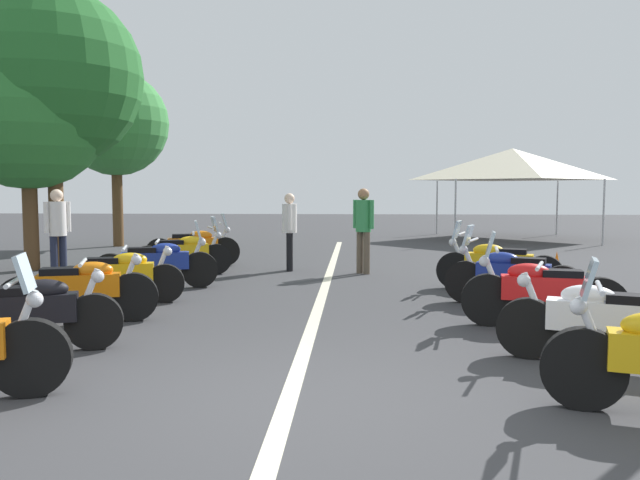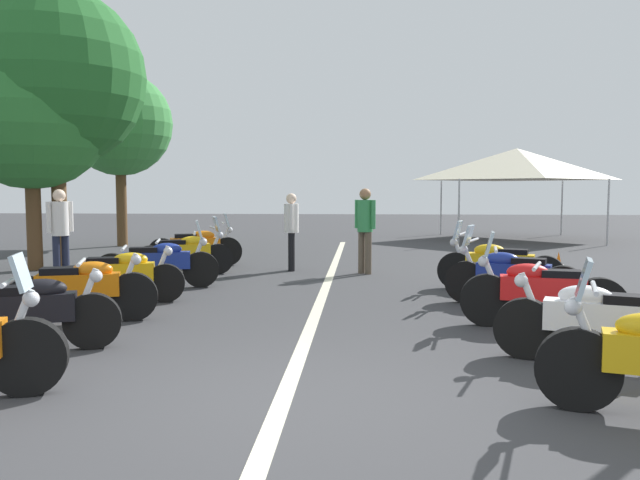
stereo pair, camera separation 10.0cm
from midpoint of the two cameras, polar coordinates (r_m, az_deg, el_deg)
name	(u,v)px [view 2 (the right image)]	position (r m, az deg, el deg)	size (l,w,h in m)	color
ground_plane	(280,407)	(5.30, -3.09, -14.88)	(80.00, 80.00, 0.00)	#38383A
lane_centre_stripe	(322,296)	(10.45, 0.48, -5.12)	(21.55, 0.16, 0.01)	beige
motorcycle_left_row_1	(26,311)	(7.53, -24.67, -5.89)	(0.88, 1.95, 0.99)	black
motorcycle_left_row_2	(80,288)	(8.91, -20.55, -4.12)	(0.83, 1.98, 1.01)	black
motorcycle_left_row_3	(120,275)	(10.23, -17.35, -3.03)	(0.76, 1.98, 0.98)	black
motorcycle_left_row_4	(159,262)	(11.59, -14.15, -1.97)	(0.82, 2.15, 1.21)	black
motorcycle_left_row_5	(186,253)	(13.22, -11.84, -1.15)	(0.97, 1.91, 1.21)	black
motorcycle_left_row_6	(197,246)	(14.73, -10.90, -0.52)	(0.88, 2.08, 1.22)	black
motorcycle_right_row_1	(602,321)	(6.94, 24.53, -6.71)	(0.98, 2.06, 1.00)	black
motorcycle_right_row_2	(540,291)	(8.49, 19.57, -4.40)	(0.76, 2.02, 1.23)	black
motorcycle_right_row_3	(511,275)	(9.95, 17.18, -3.09)	(0.98, 1.97, 1.22)	black
motorcycle_right_row_4	(498,264)	(11.36, 16.02, -2.13)	(0.95, 2.08, 1.22)	black
traffic_cone_1	(558,269)	(12.55, 20.95, -2.46)	(0.36, 0.36, 0.61)	orange
bystander_0	(365,224)	(13.18, 4.31, 1.49)	(0.37, 0.43, 1.79)	brown
bystander_1	(60,227)	(13.13, -22.23, 1.10)	(0.44, 0.36, 1.77)	#1E2338
bystander_2	(291,226)	(13.66, -2.39, 1.32)	(0.53, 0.32, 1.68)	black
roadside_tree_0	(120,124)	(20.65, -17.53, 9.95)	(3.21, 3.21, 5.39)	brown
roadside_tree_1	(55,78)	(15.36, -22.65, 13.40)	(3.90, 3.90, 6.17)	brown
roadside_tree_2	(30,109)	(15.22, -24.58, 10.71)	(3.49, 3.49, 5.25)	brown
event_tent	(516,164)	(23.30, 17.45, 6.56)	(5.14, 5.14, 3.20)	beige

